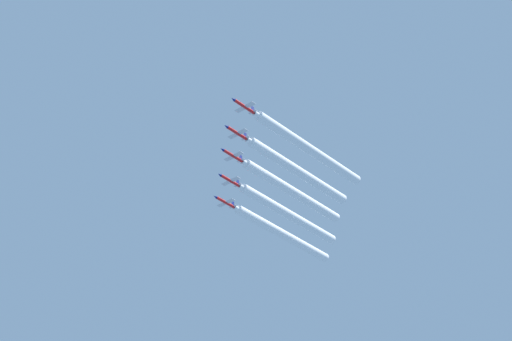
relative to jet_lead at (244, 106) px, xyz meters
The scene contains 10 objects.
jet_lead is the anchor object (origin of this frame).
jet_second_echelon 13.37m from the jet_lead, 37.79° to the right, with size 7.77×11.32×2.72m.
jet_third_echelon 25.70m from the jet_lead, 39.38° to the right, with size 7.77×11.32×2.72m.
jet_fourth_echelon 39.53m from the jet_lead, 40.82° to the right, with size 7.77×11.32×2.72m.
jet_fifth_echelon 52.94m from the jet_lead, 40.68° to the right, with size 7.77×11.32×2.72m.
smoke_trail_lead 33.28m from the jet_lead, 90.00° to the right, with size 3.48×56.20×3.48m.
smoke_trail_second_echelon 41.50m from the jet_lead, 75.35° to the right, with size 3.48×53.59×3.48m.
smoke_trail_third_echelon 52.05m from the jet_lead, 67.66° to the right, with size 3.48×53.35×3.48m.
smoke_trail_fourth_echelon 65.34m from the jet_lead, 62.86° to the right, with size 3.48×54.29×3.48m.
smoke_trail_fifth_echelon 77.95m from the jet_lead, 59.10° to the right, with size 3.48×54.43×3.48m.
Camera 1 is at (-198.97, 214.97, 1.25)m, focal length 71.19 mm.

